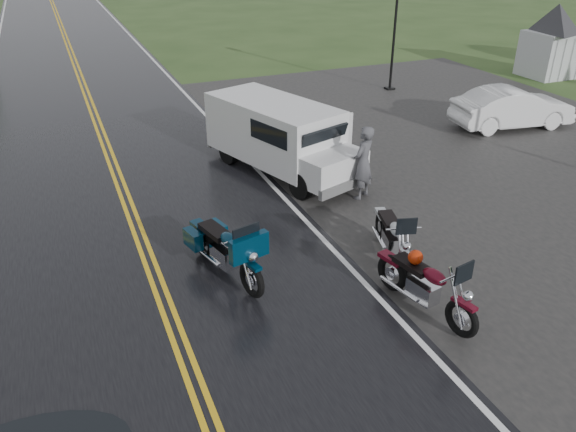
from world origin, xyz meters
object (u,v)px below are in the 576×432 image
object	(u,v)px
sedan_white	(512,109)
lamp_post_far_right	(394,37)
motorcycle_silver	(405,255)
motorcycle_red	(464,305)
person_at_van	(363,164)
visitor_center	(556,22)
motorcycle_teal	(251,266)
van_white	(301,163)

from	to	relation	value
sedan_white	lamp_post_far_right	bearing A→B (deg)	19.79
motorcycle_silver	sedan_white	bearing A→B (deg)	53.38
motorcycle_red	person_at_van	world-z (taller)	person_at_van
motorcycle_red	sedan_white	xyz separation A→B (m)	(8.75, 8.46, -0.01)
lamp_post_far_right	motorcycle_red	bearing A→B (deg)	-117.77
visitor_center	motorcycle_teal	bearing A→B (deg)	-148.87
visitor_center	lamp_post_far_right	size ratio (longest dim) A/B	3.65
lamp_post_far_right	sedan_white	bearing A→B (deg)	-78.64
van_white	motorcycle_red	bearing A→B (deg)	-105.56
visitor_center	van_white	world-z (taller)	visitor_center
motorcycle_red	motorcycle_silver	xyz separation A→B (m)	(0.03, 1.80, -0.03)
van_white	lamp_post_far_right	distance (m)	11.47
person_at_van	motorcycle_silver	bearing A→B (deg)	39.50
motorcycle_silver	van_white	xyz separation A→B (m)	(-0.32, 4.29, 0.35)
motorcycle_red	motorcycle_silver	distance (m)	1.80
visitor_center	sedan_white	distance (m)	8.65
motorcycle_silver	lamp_post_far_right	xyz separation A→B (m)	(7.54, 12.56, 1.53)
motorcycle_teal	person_at_van	size ratio (longest dim) A/B	1.31
visitor_center	lamp_post_far_right	world-z (taller)	visitor_center
motorcycle_red	motorcycle_teal	distance (m)	3.82
motorcycle_silver	lamp_post_far_right	world-z (taller)	lamp_post_far_right
visitor_center	sedan_white	bearing A→B (deg)	-142.77
motorcycle_silver	person_at_van	world-z (taller)	person_at_van
visitor_center	motorcycle_silver	bearing A→B (deg)	-142.70
motorcycle_red	motorcycle_teal	xyz separation A→B (m)	(-2.91, 2.47, 0.05)
person_at_van	motorcycle_red	bearing A→B (deg)	44.67
motorcycle_teal	sedan_white	xyz separation A→B (m)	(11.66, 5.99, -0.06)
visitor_center	motorcycle_red	bearing A→B (deg)	-138.75
visitor_center	motorcycle_red	xyz separation A→B (m)	(-15.50, -13.59, -1.71)
motorcycle_red	van_white	world-z (taller)	van_white
visitor_center	lamp_post_far_right	bearing A→B (deg)	174.44
motorcycle_silver	motorcycle_red	bearing A→B (deg)	-74.82
lamp_post_far_right	visitor_center	bearing A→B (deg)	-5.56
van_white	person_at_van	distance (m)	1.58
visitor_center	person_at_van	size ratio (longest dim) A/B	8.34
motorcycle_teal	lamp_post_far_right	xyz separation A→B (m)	(10.48, 11.89, 1.45)
sedan_white	van_white	bearing A→B (deg)	113.12
motorcycle_silver	van_white	size ratio (longest dim) A/B	0.43
motorcycle_teal	van_white	distance (m)	4.48
van_white	person_at_van	bearing A→B (deg)	-38.88
motorcycle_red	van_white	size ratio (longest dim) A/B	0.45
motorcycle_silver	van_white	bearing A→B (deg)	110.30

